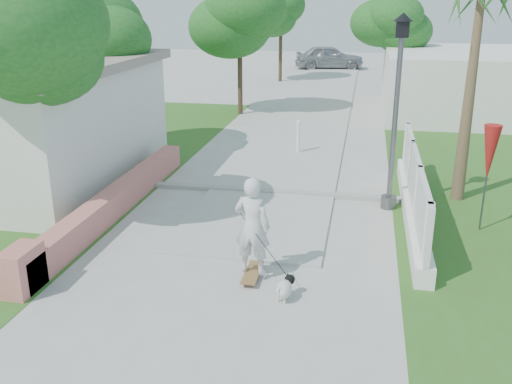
% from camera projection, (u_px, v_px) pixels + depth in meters
% --- Properties ---
extents(ground, '(90.00, 90.00, 0.00)m').
position_uv_depth(ground, '(208.00, 317.00, 8.96)').
color(ground, '#B7B7B2').
rests_on(ground, ground).
extents(path_strip, '(3.20, 36.00, 0.06)m').
position_uv_depth(path_strip, '(319.00, 99.00, 27.51)').
color(path_strip, '#B7B7B2').
rests_on(path_strip, ground).
extents(curb, '(6.50, 0.25, 0.10)m').
position_uv_depth(curb, '(271.00, 192.00, 14.51)').
color(curb, '#999993').
rests_on(curb, ground).
extents(grass_left, '(8.00, 20.00, 0.01)m').
position_uv_depth(grass_left, '(59.00, 159.00, 17.63)').
color(grass_left, '#38611E').
rests_on(grass_left, ground).
extents(pink_wall, '(0.45, 8.20, 0.80)m').
position_uv_depth(pink_wall, '(108.00, 207.00, 12.74)').
color(pink_wall, tan).
rests_on(pink_wall, ground).
extents(lattice_fence, '(0.35, 7.00, 1.50)m').
position_uv_depth(lattice_fence, '(413.00, 194.00, 12.82)').
color(lattice_fence, white).
rests_on(lattice_fence, ground).
extents(building_right, '(6.00, 8.00, 2.60)m').
position_uv_depth(building_right, '(457.00, 82.00, 24.17)').
color(building_right, silver).
rests_on(building_right, ground).
extents(street_lamp, '(0.44, 0.44, 4.44)m').
position_uv_depth(street_lamp, '(396.00, 107.00, 12.75)').
color(street_lamp, '#59595E').
rests_on(street_lamp, ground).
extents(bollard, '(0.14, 0.14, 1.09)m').
position_uv_depth(bollard, '(298.00, 136.00, 18.01)').
color(bollard, white).
rests_on(bollard, ground).
extents(patio_umbrella, '(0.36, 0.36, 2.30)m').
position_uv_depth(patio_umbrella, '(490.00, 154.00, 11.73)').
color(patio_umbrella, '#59595E').
rests_on(patio_umbrella, ground).
extents(tree_left_near, '(3.60, 3.60, 5.28)m').
position_uv_depth(tree_left_near, '(25.00, 47.00, 11.28)').
color(tree_left_near, '#4C3826').
rests_on(tree_left_near, ground).
extents(tree_left_mid, '(3.20, 3.20, 4.85)m').
position_uv_depth(tree_left_mid, '(102.00, 42.00, 16.67)').
color(tree_left_mid, '#4C3826').
rests_on(tree_left_mid, ground).
extents(tree_path_left, '(3.40, 3.40, 5.23)m').
position_uv_depth(tree_path_left, '(240.00, 21.00, 23.08)').
color(tree_path_left, '#4C3826').
rests_on(tree_path_left, ground).
extents(tree_path_right, '(3.00, 3.00, 4.79)m').
position_uv_depth(tree_path_right, '(393.00, 26.00, 25.79)').
color(tree_path_right, '#4C3826').
rests_on(tree_path_right, ground).
extents(tree_path_far, '(3.20, 3.20, 5.17)m').
position_uv_depth(tree_path_far, '(281.00, 13.00, 32.32)').
color(tree_path_far, '#4C3826').
rests_on(tree_path_far, ground).
extents(palm_far, '(1.80, 1.80, 5.30)m').
position_uv_depth(palm_far, '(480.00, 10.00, 12.70)').
color(palm_far, brown).
rests_on(palm_far, ground).
extents(skateboarder, '(1.02, 0.96, 1.88)m').
position_uv_depth(skateboarder, '(257.00, 235.00, 9.80)').
color(skateboarder, olive).
rests_on(skateboarder, ground).
extents(dog, '(0.38, 0.56, 0.40)m').
position_uv_depth(dog, '(285.00, 288.00, 9.40)').
color(dog, silver).
rests_on(dog, ground).
extents(parked_car, '(4.85, 2.46, 1.58)m').
position_uv_depth(parked_car, '(329.00, 57.00, 39.02)').
color(parked_car, '#9C9EA3').
rests_on(parked_car, ground).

